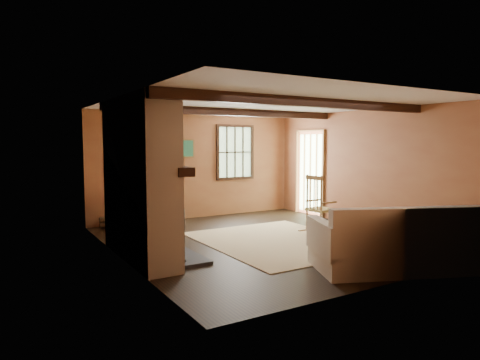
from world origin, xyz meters
TOP-DOWN VIEW (x-y plane):
  - ground at (0.00, 0.00)m, footprint 5.50×5.50m
  - room_envelope at (0.22, 0.26)m, footprint 5.02×5.52m
  - fireplace at (-2.23, -0.00)m, footprint 1.02×2.30m
  - rug at (0.20, -0.20)m, footprint 2.50×3.00m
  - rocking_chair at (1.36, 0.08)m, footprint 0.83×0.48m
  - sofa at (0.59, -2.41)m, footprint 2.47×1.79m
  - firewood_pile at (-1.95, 2.60)m, footprint 0.61×0.11m
  - laundry_basket at (-0.78, 2.42)m, footprint 0.53×0.42m
  - basket_pillow at (-0.78, 2.42)m, footprint 0.50×0.46m
  - armchair at (-1.70, 2.12)m, footprint 1.08×1.07m

SIDE VIEW (x-z plane):
  - ground at x=0.00m, z-range 0.00..0.00m
  - rug at x=0.20m, z-range 0.00..0.01m
  - firewood_pile at x=-1.95m, z-range 0.00..0.22m
  - laundry_basket at x=-0.78m, z-range 0.00..0.30m
  - sofa at x=0.59m, z-range -0.13..0.78m
  - armchair at x=-1.70m, z-range 0.00..0.76m
  - basket_pillow at x=-0.78m, z-range 0.30..0.50m
  - rocking_chair at x=1.36m, z-range -0.09..1.02m
  - fireplace at x=-2.23m, z-range -0.10..2.30m
  - room_envelope at x=0.22m, z-range 0.41..2.85m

